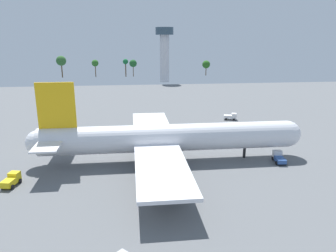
{
  "coord_description": "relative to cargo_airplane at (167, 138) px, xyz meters",
  "views": [
    {
      "loc": [
        -8.57,
        -74.18,
        29.66
      ],
      "look_at": [
        0.0,
        0.0,
        9.02
      ],
      "focal_mm": 34.11,
      "sensor_mm": 36.0,
      "label": 1
    }
  ],
  "objects": [
    {
      "name": "ground_plane",
      "position": [
        0.22,
        0.0,
        -5.91
      ],
      "size": [
        270.78,
        270.78,
        0.0
      ],
      "primitive_type": "plane",
      "color": "slate"
    },
    {
      "name": "cargo_airplane",
      "position": [
        0.0,
        0.0,
        0.0
      ],
      "size": [
        67.7,
        59.97,
        20.04
      ],
      "color": "silver",
      "rests_on": "ground_plane"
    },
    {
      "name": "baggage_tug",
      "position": [
        -33.69,
        -10.06,
        -4.68
      ],
      "size": [
        3.24,
        5.0,
        2.45
      ],
      "color": "yellow",
      "rests_on": "ground_plane"
    },
    {
      "name": "fuel_truck",
      "position": [
        27.36,
        -3.97,
        -4.76
      ],
      "size": [
        3.01,
        5.02,
        2.49
      ],
      "color": "silver",
      "rests_on": "ground_plane"
    },
    {
      "name": "maintenance_van",
      "position": [
        28.4,
        38.58,
        -4.7
      ],
      "size": [
        5.03,
        3.6,
        2.47
      ],
      "color": "white",
      "rests_on": "ground_plane"
    },
    {
      "name": "cargo_loader",
      "position": [
        14.48,
        26.54,
        -4.83
      ],
      "size": [
        3.0,
        4.61,
        2.17
      ],
      "color": "#B21E19",
      "rests_on": "ground_plane"
    },
    {
      "name": "safety_cone_nose",
      "position": [
        30.69,
        1.73,
        -5.61
      ],
      "size": [
        0.41,
        0.41,
        0.59
      ],
      "primitive_type": "cone",
      "color": "orange",
      "rests_on": "ground_plane"
    },
    {
      "name": "control_tower",
      "position": [
        14.99,
        148.69,
        16.57
      ],
      "size": [
        12.12,
        12.12,
        36.72
      ],
      "color": "silver",
      "rests_on": "ground_plane"
    },
    {
      "name": "tree_line_backdrop",
      "position": [
        -18.61,
        182.99,
        5.1
      ],
      "size": [
        120.89,
        7.55,
        16.56
      ],
      "color": "#51381E",
      "rests_on": "ground_plane"
    }
  ]
}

